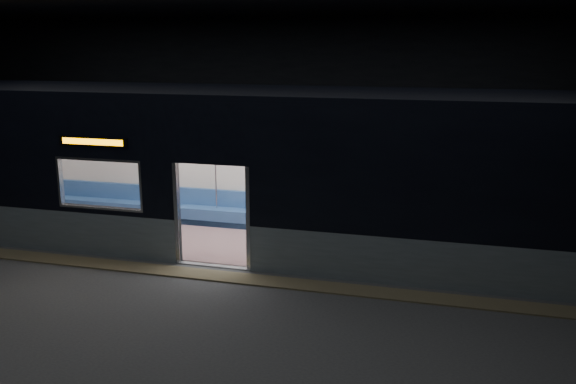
% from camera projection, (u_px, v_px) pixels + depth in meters
% --- Properties ---
extents(station_floor, '(24.00, 14.00, 0.01)m').
position_uv_depth(station_floor, '(192.00, 287.00, 11.01)').
color(station_floor, '#47494C').
rests_on(station_floor, ground).
extents(station_envelope, '(24.00, 14.00, 5.00)m').
position_uv_depth(station_envelope, '(184.00, 81.00, 10.13)').
color(station_envelope, black).
rests_on(station_envelope, station_floor).
extents(tactile_strip, '(22.80, 0.50, 0.03)m').
position_uv_depth(tactile_strip, '(204.00, 275.00, 11.52)').
color(tactile_strip, '#8C7F59').
rests_on(tactile_strip, station_floor).
extents(metro_car, '(18.00, 3.04, 3.35)m').
position_uv_depth(metro_car, '(238.00, 161.00, 12.95)').
color(metro_car, '#8C9BA7').
rests_on(metro_car, station_floor).
extents(passenger, '(0.43, 0.71, 1.37)m').
position_uv_depth(passenger, '(296.00, 200.00, 13.88)').
color(passenger, black).
rests_on(passenger, metro_car).
extents(handbag, '(0.30, 0.28, 0.13)m').
position_uv_depth(handbag, '(293.00, 208.00, 13.70)').
color(handbag, black).
rests_on(handbag, passenger).
extents(transit_map, '(1.05, 0.03, 0.68)m').
position_uv_depth(transit_map, '(314.00, 168.00, 13.92)').
color(transit_map, white).
rests_on(transit_map, metro_car).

